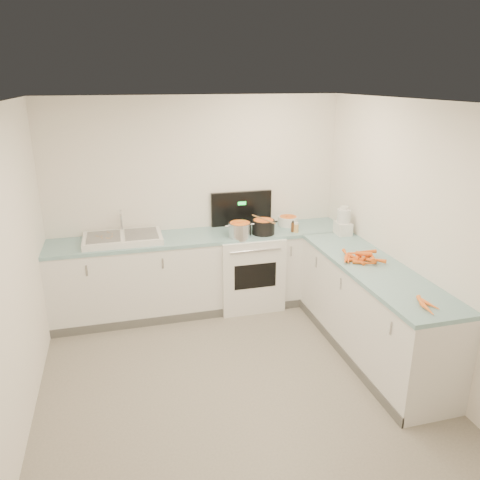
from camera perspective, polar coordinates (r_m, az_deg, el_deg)
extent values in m
cube|color=white|center=(5.66, -4.51, -4.08)|extent=(3.50, 0.60, 0.90)
cube|color=#84B4BB|center=(5.49, -4.64, 0.44)|extent=(3.50, 0.62, 0.04)
cube|color=white|center=(4.93, 15.66, -8.44)|extent=(0.60, 2.20, 0.90)
cube|color=#84B4BB|center=(4.74, 16.16, -3.38)|extent=(0.62, 2.20, 0.04)
cube|color=white|center=(5.75, 0.94, -3.63)|extent=(0.76, 0.65, 0.90)
cube|color=black|center=(5.79, 0.17, 3.89)|extent=(0.76, 0.05, 0.42)
cube|color=white|center=(5.40, -14.09, 0.19)|extent=(0.86, 0.52, 0.07)
cube|color=slate|center=(5.39, -16.30, 0.39)|extent=(0.36, 0.42, 0.01)
cube|color=slate|center=(5.39, -11.95, 0.76)|extent=(0.36, 0.42, 0.01)
cylinder|color=silver|center=(5.56, -14.28, 2.42)|extent=(0.03, 0.03, 0.24)
cylinder|color=silver|center=(5.37, -0.02, 1.14)|extent=(0.34, 0.34, 0.19)
cylinder|color=black|center=(5.49, 2.86, 1.50)|extent=(0.32, 0.32, 0.19)
cylinder|color=#AD7A47|center=(5.45, 2.88, 2.54)|extent=(0.17, 0.41, 0.02)
cylinder|color=white|center=(5.84, 5.88, 2.33)|extent=(0.31, 0.31, 0.11)
cylinder|color=#593319|center=(5.59, 6.45, 1.55)|extent=(0.05, 0.05, 0.11)
cylinder|color=#E5B266|center=(5.58, 6.86, 1.45)|extent=(0.06, 0.06, 0.10)
cube|color=white|center=(5.59, 12.45, 1.40)|extent=(0.18, 0.21, 0.15)
cylinder|color=silver|center=(5.55, 12.55, 2.88)|extent=(0.15, 0.15, 0.15)
cylinder|color=white|center=(5.53, 12.63, 3.83)|extent=(0.09, 0.09, 0.04)
cone|color=orange|center=(4.81, 15.35, -2.36)|extent=(0.16, 0.15, 0.05)
cone|color=orange|center=(4.74, 14.87, -2.70)|extent=(0.21, 0.15, 0.04)
cone|color=orange|center=(4.86, 15.05, -2.11)|extent=(0.17, 0.15, 0.05)
cone|color=orange|center=(4.76, 12.78, -2.36)|extent=(0.14, 0.17, 0.05)
cone|color=orange|center=(4.84, 13.80, -2.12)|extent=(0.08, 0.21, 0.05)
cone|color=orange|center=(4.88, 14.30, -1.98)|extent=(0.14, 0.16, 0.05)
cone|color=orange|center=(4.80, 14.40, -2.42)|extent=(0.06, 0.20, 0.04)
cone|color=orange|center=(4.80, 14.07, -2.38)|extent=(0.17, 0.10, 0.04)
cone|color=orange|center=(4.77, 13.08, -2.41)|extent=(0.12, 0.17, 0.04)
cone|color=orange|center=(4.89, 14.66, -2.05)|extent=(0.08, 0.18, 0.04)
cone|color=orange|center=(4.93, 15.15, -1.37)|extent=(0.21, 0.08, 0.04)
cone|color=orange|center=(4.83, 14.09, -1.99)|extent=(0.14, 0.21, 0.05)
cone|color=orange|center=(4.83, 14.19, -1.60)|extent=(0.21, 0.14, 0.05)
cone|color=orange|center=(4.81, 16.29, -2.34)|extent=(0.17, 0.16, 0.04)
cone|color=orange|center=(4.81, 14.92, -2.14)|extent=(0.16, 0.13, 0.04)
cone|color=orange|center=(4.80, 15.88, -2.05)|extent=(0.13, 0.21, 0.05)
cone|color=orange|center=(4.85, 14.74, -1.61)|extent=(0.18, 0.15, 0.05)
cone|color=orange|center=(4.92, 12.73, -1.54)|extent=(0.07, 0.17, 0.04)
cone|color=orange|center=(3.99, 21.90, -7.81)|extent=(0.07, 0.19, 0.04)
cone|color=orange|center=(4.07, 22.16, -7.31)|extent=(0.08, 0.19, 0.04)
cone|color=orange|center=(4.08, 21.15, -7.06)|extent=(0.12, 0.19, 0.04)
cube|color=tan|center=(5.43, -15.42, 0.61)|extent=(0.03, 0.04, 0.00)
cube|color=tan|center=(5.32, -16.47, 0.23)|extent=(0.02, 0.04, 0.00)
cube|color=tan|center=(5.39, -16.54, 0.45)|extent=(0.03, 0.03, 0.00)
cube|color=tan|center=(5.51, -15.76, 0.93)|extent=(0.03, 0.04, 0.00)
cube|color=tan|center=(5.41, -17.38, 0.37)|extent=(0.02, 0.04, 0.00)
cube|color=tan|center=(5.36, -15.34, 0.43)|extent=(0.01, 0.05, 0.00)
cube|color=tan|center=(5.36, -17.12, 0.21)|extent=(0.01, 0.04, 0.00)
cube|color=tan|center=(5.31, -15.71, 0.21)|extent=(0.05, 0.01, 0.00)
cube|color=tan|center=(5.41, -17.02, 0.46)|extent=(0.04, 0.03, 0.00)
cube|color=tan|center=(5.46, -15.31, 0.76)|extent=(0.01, 0.04, 0.00)
cube|color=tan|center=(5.37, -15.52, 0.42)|extent=(0.03, 0.03, 0.00)
cube|color=tan|center=(5.32, -15.79, 0.24)|extent=(0.05, 0.03, 0.00)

